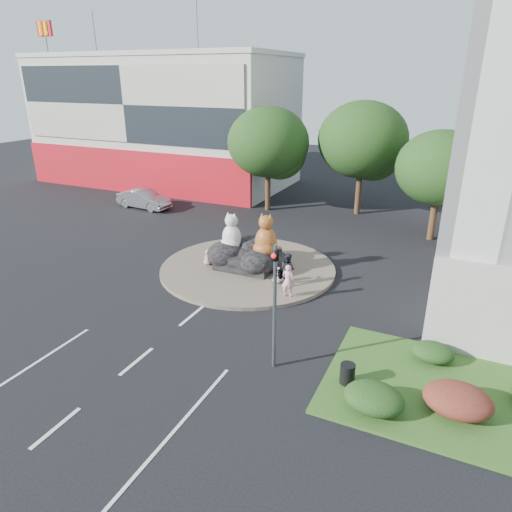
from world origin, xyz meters
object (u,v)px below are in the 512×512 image
(litter_bin, at_px, (347,374))
(parked_car, at_px, (144,199))
(kitten_calico, at_px, (208,257))
(pedestrian_dark, at_px, (288,269))
(cat_white, at_px, (232,231))
(kitten_white, at_px, (278,275))
(pedestrian_pink, at_px, (288,281))
(cat_tabby, at_px, (266,234))

(litter_bin, bearing_deg, parked_car, 143.19)
(kitten_calico, height_order, pedestrian_dark, pedestrian_dark)
(cat_white, distance_m, kitten_white, 3.98)
(cat_white, xyz_separation_m, kitten_white, (3.42, -1.35, -1.54))
(pedestrian_pink, height_order, litter_bin, pedestrian_pink)
(cat_tabby, bearing_deg, kitten_calico, -170.64)
(litter_bin, bearing_deg, kitten_calico, 144.08)
(kitten_calico, relative_size, kitten_white, 1.04)
(pedestrian_pink, bearing_deg, kitten_white, -59.23)
(cat_white, bearing_deg, pedestrian_pink, -25.35)
(cat_white, height_order, kitten_calico, cat_white)
(pedestrian_dark, relative_size, litter_bin, 2.26)
(cat_white, relative_size, pedestrian_pink, 1.28)
(pedestrian_dark, xyz_separation_m, parked_car, (-16.53, 9.34, -0.28))
(cat_white, bearing_deg, kitten_white, -16.37)
(cat_white, bearing_deg, pedestrian_dark, -13.25)
(pedestrian_pink, relative_size, pedestrian_dark, 0.98)
(pedestrian_pink, bearing_deg, kitten_calico, -27.49)
(cat_white, distance_m, pedestrian_pink, 5.34)
(cat_tabby, height_order, parked_car, cat_tabby)
(pedestrian_pink, relative_size, litter_bin, 2.21)
(cat_white, height_order, kitten_white, cat_white)
(cat_tabby, bearing_deg, parked_car, 148.27)
(kitten_white, distance_m, parked_car, 18.52)
(pedestrian_pink, bearing_deg, cat_white, -39.37)
(cat_tabby, distance_m, pedestrian_pink, 3.76)
(kitten_white, height_order, parked_car, parked_car)
(pedestrian_pink, distance_m, pedestrian_dark, 1.42)
(cat_white, relative_size, kitten_calico, 2.31)
(cat_tabby, bearing_deg, litter_bin, -53.11)
(pedestrian_pink, bearing_deg, parked_car, -40.92)
(kitten_calico, xyz_separation_m, pedestrian_dark, (5.17, -0.59, 0.40))
(cat_tabby, xyz_separation_m, kitten_calico, (-3.33, -0.74, -1.63))
(kitten_calico, relative_size, pedestrian_dark, 0.54)
(pedestrian_dark, height_order, parked_car, pedestrian_dark)
(kitten_white, relative_size, litter_bin, 1.18)
(kitten_white, relative_size, pedestrian_dark, 0.52)
(parked_car, bearing_deg, litter_bin, -122.26)
(kitten_white, relative_size, parked_car, 0.19)
(kitten_calico, relative_size, parked_car, 0.20)
(kitten_calico, height_order, kitten_white, kitten_calico)
(litter_bin, bearing_deg, pedestrian_pink, 129.21)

